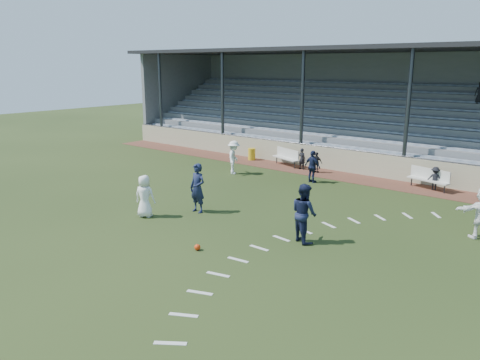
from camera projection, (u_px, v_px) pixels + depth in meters
The scene contains 17 objects.
ground at pixel (195, 229), 16.59m from camera, with size 90.00×90.00×0.00m, color #233214.
cinder_track at pixel (337, 175), 24.45m from camera, with size 34.00×2.00×0.02m, color #512B20.
retaining_wall at pixel (347, 161), 25.10m from camera, with size 34.00×0.18×1.20m, color tan.
bench_left at pixel (287, 156), 26.71m from camera, with size 2.02×1.10×0.95m.
bench_right at pixel (429, 177), 21.69m from camera, with size 2.04×0.96×0.95m.
trash_bin at pixel (252, 154), 28.30m from camera, with size 0.44×0.44×0.71m, color gold.
football at pixel (197, 247), 14.65m from camera, with size 0.20×0.20×0.20m, color red.
player_white_lead at pixel (145, 196), 17.70m from camera, with size 0.79×0.52×1.63m, color white.
player_navy_lead at pixel (198, 188), 18.24m from camera, with size 0.71×0.47×1.95m, color #151B39.
player_navy_mid at pixel (304, 213), 15.20m from camera, with size 0.95×0.74×1.95m, color #151B39.
player_white_wing at pixel (234, 157), 24.66m from camera, with size 1.15×0.66×1.77m, color white.
player_navy_wing at pixel (313, 167), 22.88m from camera, with size 0.93×0.39×1.59m, color #151B39.
sub_left_near at pixel (302, 159), 25.74m from camera, with size 0.43×0.28×1.17m, color black.
sub_left_far at pixel (317, 162), 24.94m from camera, with size 0.64×0.27×1.10m, color black.
sub_right at pixel (435, 178), 21.49m from camera, with size 0.71×0.41×1.09m, color black.
grandstand at pixel (385, 123), 28.24m from camera, with size 34.60×9.00×6.61m.
penalty_arc at pixel (293, 258), 14.05m from camera, with size 3.89×14.63×0.01m.
Camera 1 is at (11.20, -11.09, 5.68)m, focal length 35.00 mm.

